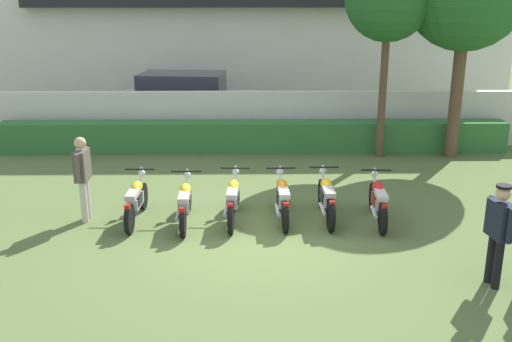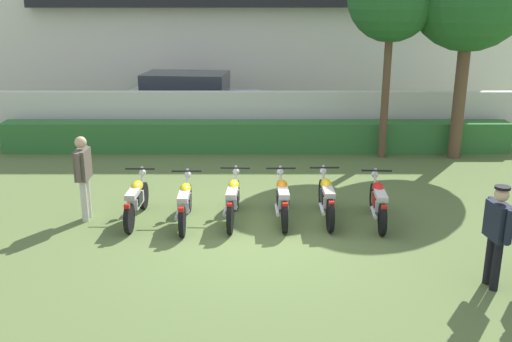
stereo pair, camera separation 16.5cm
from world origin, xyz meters
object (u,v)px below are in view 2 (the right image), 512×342
parked_car (191,102)px  motorcycle_in_row_0 (136,199)px  inspector_person (83,171)px  officer_0 (497,229)px  motorcycle_in_row_4 (326,198)px  motorcycle_in_row_5 (378,201)px  motorcycle_in_row_1 (185,202)px  motorcycle_in_row_3 (282,199)px  motorcycle_in_row_2 (233,199)px

parked_car → motorcycle_in_row_0: 8.23m
inspector_person → officer_0: (7.00, -2.80, -0.06)m
motorcycle_in_row_4 → motorcycle_in_row_5: motorcycle_in_row_4 is taller
motorcycle_in_row_1 → officer_0: (5.00, -2.59, 0.52)m
motorcycle_in_row_1 → inspector_person: 2.09m
motorcycle_in_row_3 → inspector_person: bearing=87.6°
motorcycle_in_row_3 → motorcycle_in_row_0: bearing=88.4°
motorcycle_in_row_4 → motorcycle_in_row_5: size_ratio=1.01×
motorcycle_in_row_3 → motorcycle_in_row_4: motorcycle_in_row_4 is taller
motorcycle_in_row_4 → motorcycle_in_row_1: bearing=93.1°
motorcycle_in_row_2 → inspector_person: bearing=91.9°
motorcycle_in_row_4 → inspector_person: inspector_person is taller
motorcycle_in_row_0 → motorcycle_in_row_4: 3.77m
motorcycle_in_row_1 → motorcycle_in_row_4: bearing=-87.7°
motorcycle_in_row_1 → motorcycle_in_row_2: size_ratio=0.98×
motorcycle_in_row_1 → motorcycle_in_row_5: bearing=-91.2°
motorcycle_in_row_0 → inspector_person: size_ratio=1.09×
motorcycle_in_row_0 → motorcycle_in_row_2: bearing=-89.1°
officer_0 → parked_car: bearing=-68.9°
motorcycle_in_row_2 → officer_0: bearing=-120.9°
motorcycle_in_row_3 → motorcycle_in_row_5: (1.87, -0.15, 0.00)m
motorcycle_in_row_0 → motorcycle_in_row_5: size_ratio=1.02×
motorcycle_in_row_1 → motorcycle_in_row_3: 1.91m
motorcycle_in_row_5 → inspector_person: bearing=91.7°
motorcycle_in_row_2 → motorcycle_in_row_1: bearing=101.7°
motorcycle_in_row_5 → officer_0: officer_0 is taller
motorcycle_in_row_0 → motorcycle_in_row_3: (2.90, 0.01, 0.01)m
motorcycle_in_row_3 → motorcycle_in_row_4: 0.88m
motorcycle_in_row_3 → officer_0: bearing=-133.5°
motorcycle_in_row_0 → motorcycle_in_row_2: size_ratio=0.97×
motorcycle_in_row_0 → officer_0: bearing=-113.3°
officer_0 → motorcycle_in_row_0: bearing=-31.4°
inspector_person → officer_0: 7.54m
motorcycle_in_row_0 → motorcycle_in_row_3: size_ratio=1.01×
parked_car → officer_0: bearing=-55.9°
officer_0 → motorcycle_in_row_5: bearing=-71.7°
inspector_person → officer_0: size_ratio=1.05×
motorcycle_in_row_0 → inspector_person: (-1.01, 0.05, 0.58)m
motorcycle_in_row_4 → motorcycle_in_row_0: bearing=89.7°
motorcycle_in_row_5 → officer_0: 2.92m
parked_car → motorcycle_in_row_4: size_ratio=2.53×
motorcycle_in_row_3 → motorcycle_in_row_5: 1.88m
parked_car → motorcycle_in_row_2: 8.42m
motorcycle_in_row_1 → motorcycle_in_row_5: 3.78m
motorcycle_in_row_2 → motorcycle_in_row_5: 2.85m
motorcycle_in_row_0 → parked_car: bearing=-0.1°
inspector_person → motorcycle_in_row_4: bearing=-0.3°
motorcycle_in_row_2 → parked_car: bearing=14.9°
motorcycle_in_row_1 → inspector_person: bearing=82.8°
motorcycle_in_row_4 → officer_0: 3.58m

